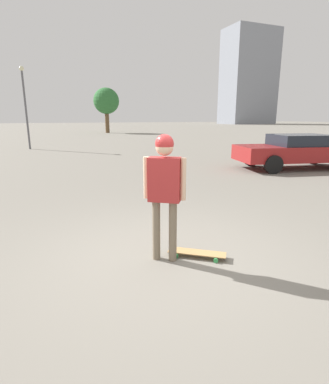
% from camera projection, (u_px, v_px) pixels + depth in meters
% --- Properties ---
extents(ground_plane, '(220.00, 220.00, 0.00)m').
position_uv_depth(ground_plane, '(164.00, 259.00, 4.26)').
color(ground_plane, gray).
extents(person, '(0.40, 0.49, 1.76)m').
position_uv_depth(person, '(164.00, 181.00, 3.99)').
color(person, '#7A6B56').
rests_on(person, ground_plane).
extents(skateboard, '(0.65, 0.78, 0.08)m').
position_uv_depth(skateboard, '(197.00, 253.00, 4.32)').
color(skateboard, tan).
rests_on(skateboard, ground_plane).
extents(car_parked_near, '(2.79, 4.90, 1.32)m').
position_uv_depth(car_parked_near, '(297.00, 150.00, 11.65)').
color(car_parked_near, maroon).
rests_on(car_parked_near, ground_plane).
extents(building_block_distant, '(9.41, 14.28, 25.96)m').
position_uv_depth(building_block_distant, '(249.00, 78.00, 86.28)').
color(building_block_distant, gray).
rests_on(building_block_distant, ground_plane).
extents(tree_distant, '(3.20, 3.20, 5.54)m').
position_uv_depth(tree_distant, '(106.00, 101.00, 37.49)').
color(tree_distant, brown).
rests_on(tree_distant, ground_plane).
extents(lamp_post, '(0.28, 0.28, 4.92)m').
position_uv_depth(lamp_post, '(25.00, 101.00, 18.25)').
color(lamp_post, '#59595E').
rests_on(lamp_post, ground_plane).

